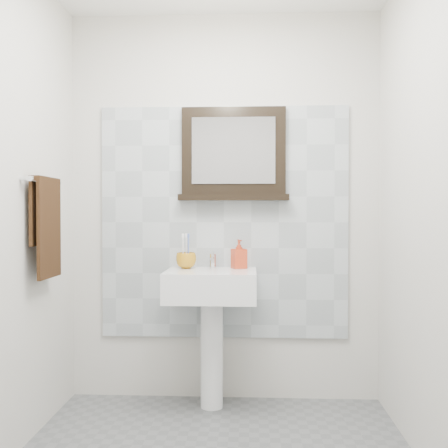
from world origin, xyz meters
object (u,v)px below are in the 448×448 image
Objects in this scene: soap_dispenser at (239,254)px; framed_mirror at (234,156)px; pedestal_sink at (211,300)px; toothbrush_cup at (186,261)px; hand_towel at (46,219)px.

framed_mirror is at bearing 93.85° from soap_dispenser.
pedestal_sink is at bearing -169.01° from soap_dispenser.
toothbrush_cup is 0.69× the size of soap_dispenser.
soap_dispenser is at bearing 25.70° from hand_towel.
toothbrush_cup is 0.18× the size of framed_mirror.
pedestal_sink is 0.34m from soap_dispenser.
soap_dispenser is at bearing 3.61° from toothbrush_cup.
pedestal_sink is at bearing -125.01° from framed_mirror.
hand_towel is (-0.71, -0.48, 0.27)m from toothbrush_cup.
soap_dispenser is 0.63m from framed_mirror.
soap_dispenser is 0.33× the size of hand_towel.
pedestal_sink is at bearing 23.63° from hand_towel.
soap_dispenser is at bearing 35.36° from pedestal_sink.
pedestal_sink reaches higher than toothbrush_cup.
hand_towel is (-1.04, -0.50, 0.22)m from soap_dispenser.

